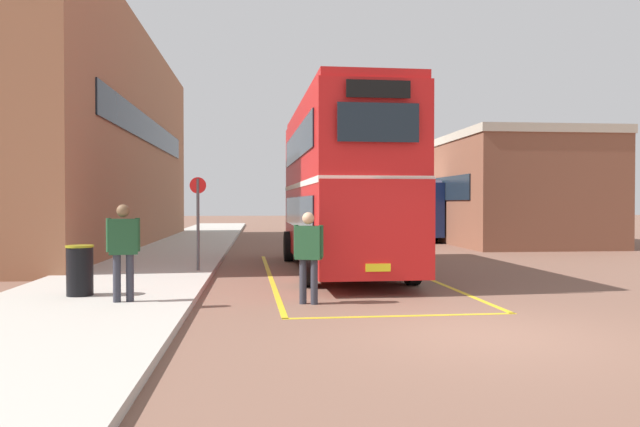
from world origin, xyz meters
The scene contains 11 objects.
ground_plane centered at (0.00, 14.40, 0.00)m, with size 135.60×135.60×0.00m, color brown.
sidewalk_left centered at (-6.50, 16.80, 0.07)m, with size 4.00×57.60×0.14m, color #B2ADA3.
brick_building_left centered at (-11.14, 19.20, 4.66)m, with size 6.14×24.35×9.33m.
depot_building_right centered at (8.66, 20.55, 2.57)m, with size 6.44×12.12×5.12m.
double_decker_bus centered at (-0.97, 8.56, 2.51)m, with size 2.97×10.19×4.75m.
single_deck_bus centered at (3.94, 23.59, 1.64)m, with size 3.15×8.88×3.02m.
pedestrian_boarding centered at (-2.32, 2.93, 1.04)m, with size 0.56×0.39×1.78m.
pedestrian_waiting_near centered at (-5.75, 2.69, 1.19)m, with size 0.59×0.33×1.79m.
litter_bin centered at (-6.77, 3.55, 0.64)m, with size 0.53×0.53×0.99m.
bus_stop_sign centered at (-4.91, 7.90, 1.66)m, with size 0.44×0.08×2.51m.
bay_marking_yellow centered at (-0.95, 6.67, 0.00)m, with size 4.44×12.23×0.01m.
Camera 1 is at (-3.27, -8.88, 1.97)m, focal length 34.55 mm.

